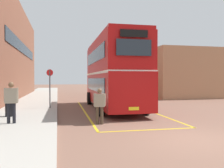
{
  "coord_description": "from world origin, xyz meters",
  "views": [
    {
      "loc": [
        -4.47,
        -7.27,
        2.08
      ],
      "look_at": [
        -0.56,
        9.71,
        1.7
      ],
      "focal_mm": 37.96,
      "sensor_mm": 36.0,
      "label": 1
    }
  ],
  "objects_px": {
    "litter_bin": "(10,108)",
    "bus_stop_sign": "(50,85)",
    "double_decker_bus": "(113,73)",
    "pedestrian_waiting_near": "(11,99)",
    "pedestrian_boarding": "(100,104)",
    "single_deck_bus": "(111,82)"
  },
  "relations": [
    {
      "from": "litter_bin",
      "to": "bus_stop_sign",
      "type": "height_order",
      "value": "bus_stop_sign"
    },
    {
      "from": "double_decker_bus",
      "to": "pedestrian_waiting_near",
      "type": "distance_m",
      "value": 7.65
    },
    {
      "from": "pedestrian_waiting_near",
      "to": "litter_bin",
      "type": "distance_m",
      "value": 2.22
    },
    {
      "from": "pedestrian_boarding",
      "to": "double_decker_bus",
      "type": "bearing_deg",
      "value": 70.65
    },
    {
      "from": "single_deck_bus",
      "to": "pedestrian_waiting_near",
      "type": "distance_m",
      "value": 23.37
    },
    {
      "from": "bus_stop_sign",
      "to": "litter_bin",
      "type": "bearing_deg",
      "value": -120.83
    },
    {
      "from": "single_deck_bus",
      "to": "pedestrian_waiting_near",
      "type": "relative_size",
      "value": 5.55
    },
    {
      "from": "single_deck_bus",
      "to": "litter_bin",
      "type": "bearing_deg",
      "value": -116.64
    },
    {
      "from": "single_deck_bus",
      "to": "bus_stop_sign",
      "type": "distance_m",
      "value": 17.93
    },
    {
      "from": "single_deck_bus",
      "to": "litter_bin",
      "type": "distance_m",
      "value": 21.7
    },
    {
      "from": "double_decker_bus",
      "to": "pedestrian_boarding",
      "type": "height_order",
      "value": "double_decker_bus"
    },
    {
      "from": "litter_bin",
      "to": "pedestrian_waiting_near",
      "type": "bearing_deg",
      "value": -77.59
    },
    {
      "from": "double_decker_bus",
      "to": "pedestrian_waiting_near",
      "type": "relative_size",
      "value": 5.56
    },
    {
      "from": "pedestrian_boarding",
      "to": "single_deck_bus",
      "type": "bearing_deg",
      "value": 76.03
    },
    {
      "from": "litter_bin",
      "to": "bus_stop_sign",
      "type": "xyz_separation_m",
      "value": [
        1.92,
        3.22,
        1.1
      ]
    },
    {
      "from": "double_decker_bus",
      "to": "bus_stop_sign",
      "type": "relative_size",
      "value": 3.89
    },
    {
      "from": "pedestrian_waiting_near",
      "to": "litter_bin",
      "type": "height_order",
      "value": "pedestrian_waiting_near"
    },
    {
      "from": "pedestrian_boarding",
      "to": "pedestrian_waiting_near",
      "type": "distance_m",
      "value": 3.86
    },
    {
      "from": "pedestrian_waiting_near",
      "to": "bus_stop_sign",
      "type": "bearing_deg",
      "value": 74.56
    },
    {
      "from": "single_deck_bus",
      "to": "pedestrian_boarding",
      "type": "xyz_separation_m",
      "value": [
        -5.42,
        -21.8,
        -0.7
      ]
    },
    {
      "from": "pedestrian_waiting_near",
      "to": "pedestrian_boarding",
      "type": "bearing_deg",
      "value": -5.25
    },
    {
      "from": "single_deck_bus",
      "to": "pedestrian_waiting_near",
      "type": "xyz_separation_m",
      "value": [
        -9.26,
        -21.45,
        -0.44
      ]
    }
  ]
}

